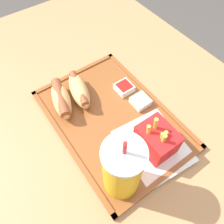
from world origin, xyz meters
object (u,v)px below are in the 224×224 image
Objects in this scene: soda_cup at (122,169)px; hot_dog_far at (61,99)px; sauce_cup_ketchup at (124,88)px; fries_carton at (157,140)px; hot_dog_near at (79,90)px; sauce_cup_mayo at (140,101)px.

hot_dog_far is (0.27, 0.00, -0.06)m from soda_cup.
sauce_cup_ketchup is at bearing -38.74° from soda_cup.
sauce_cup_ketchup is (0.19, -0.05, -0.03)m from fries_carton.
hot_dog_far is at bearing 90.00° from hot_dog_near.
sauce_cup_mayo is 0.07m from sauce_cup_ketchup.
sauce_cup_ketchup is (-0.06, -0.12, -0.01)m from hot_dog_near.
hot_dog_far is at bearing 71.66° from sauce_cup_ketchup.
fries_carton is at bearing 165.51° from sauce_cup_ketchup.
hot_dog_far is 1.28× the size of fries_carton.
soda_cup is at bearing 141.26° from sauce_cup_ketchup.
hot_dog_far is 1.00× the size of hot_dog_near.
soda_cup reaches higher than sauce_cup_mayo.
soda_cup is 0.28m from hot_dog_far.
soda_cup is 0.24m from sauce_cup_mayo.
sauce_cup_mayo and sauce_cup_ketchup have the same top height.
fries_carton reaches higher than sauce_cup_mayo.
soda_cup is 1.46× the size of hot_dog_far.
fries_carton is (0.02, -0.12, -0.05)m from soda_cup.
hot_dog_near is at bearing 15.45° from fries_carton.
hot_dog_near is at bearing -90.00° from hot_dog_far.
fries_carton is (-0.25, -0.07, 0.01)m from hot_dog_near.
sauce_cup_mayo is (-0.13, -0.13, -0.01)m from hot_dog_near.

